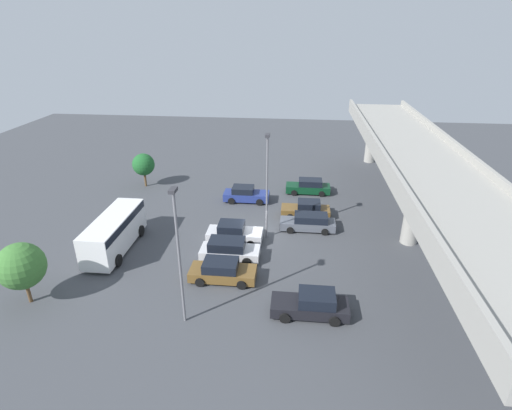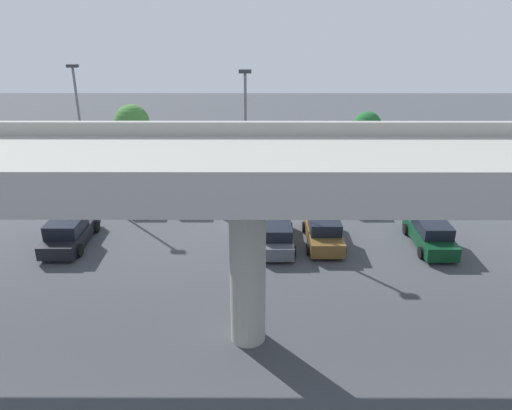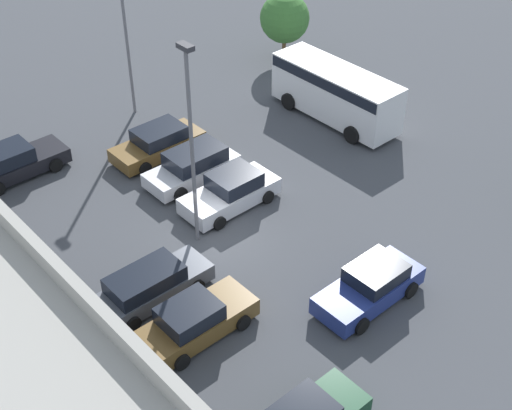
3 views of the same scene
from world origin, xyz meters
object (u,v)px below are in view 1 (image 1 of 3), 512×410
Objects in this scene: parked_car_5 at (229,250)px; lamp_post_near_aisle at (178,249)px; parked_car_0 at (309,187)px; shuttle_bus at (114,231)px; parked_car_4 at (234,233)px; tree_front_left at (143,165)px; parked_car_6 at (222,271)px; parked_car_1 at (246,194)px; parked_car_7 at (312,304)px; parked_car_3 at (309,222)px; tree_front_centre at (21,266)px; parked_car_2 at (306,210)px; lamp_post_mid_lot at (267,180)px.

lamp_post_near_aisle reaches higher than parked_car_5.
shuttle_bus is (13.40, -15.67, 0.97)m from parked_car_0.
tree_front_left reaches higher than parked_car_4.
shuttle_bus is (-3.28, -9.31, 0.98)m from parked_car_6.
parked_car_7 reaches higher than parked_car_1.
tree_front_centre is (12.03, -18.39, 2.05)m from parked_car_3.
parked_car_5 is at bearing 89.93° from parked_car_6.
shuttle_bus is (-0.42, -9.32, 0.93)m from parked_car_5.
parked_car_7 is at bearing 42.18° from tree_front_left.
parked_car_2 is at bearing -86.21° from parked_car_3.
shuttle_bus is 0.85× the size of lamp_post_mid_lot.
parked_car_5 is 0.51× the size of lamp_post_mid_lot.
parked_car_4 is at bearing 40.81° from parked_car_2.
lamp_post_mid_lot is 17.91m from tree_front_left.
shuttle_bus is (-6.38, -15.55, 0.96)m from parked_car_7.
tree_front_centre is at bearing -22.05° from shuttle_bus.
parked_car_4 reaches higher than parked_car_6.
tree_front_centre is (20.57, -0.37, 0.23)m from tree_front_left.
lamp_post_mid_lot reaches higher than parked_car_3.
parked_car_1 is at bearing 76.00° from tree_front_left.
parked_car_0 is at bearing 159.81° from lamp_post_mid_lot.
lamp_post_near_aisle is at bearing 69.57° from parked_car_0.
tree_front_centre is at bearing 47.82° from parked_car_0.
parked_car_6 is 6.97m from parked_car_7.
tree_front_centre is (7.05, -2.85, 1.07)m from shuttle_bus.
parked_car_0 is at bearing 137.82° from tree_front_centre.
tree_front_centre is (14.64, -18.22, 2.05)m from parked_car_2.
parked_car_3 is at bearing 40.98° from parked_car_5.
parked_car_4 is at bearing -54.25° from parked_car_7.
parked_car_3 is 1.05× the size of parked_car_5.
parked_car_4 is 1.23× the size of tree_front_left.
parked_car_1 is at bearing 23.36° from parked_car_0.
parked_car_1 is at bearing -41.66° from parked_car_3.
parked_car_1 is 0.51× the size of lamp_post_mid_lot.
parked_car_3 is 11.36m from parked_car_7.
lamp_post_near_aisle reaches higher than tree_front_centre.
lamp_post_mid_lot is at bearing 19.03° from parked_car_4.
parked_car_2 is 17.17m from shuttle_bus.
parked_car_6 is 0.53× the size of lamp_post_near_aisle.
parked_car_4 is at bearing 127.73° from tree_front_centre.
parked_car_4 reaches higher than parked_car_7.
tree_front_centre is (20.44, -18.52, 2.04)m from parked_car_0.
shuttle_bus is 13.78m from tree_front_left.
parked_car_7 is at bearing -54.25° from parked_car_4.
parked_car_5 is 0.97× the size of parked_car_6.
tree_front_centre is (0.66, -18.41, 2.03)m from parked_car_7.
parked_car_1 is 14.09m from shuttle_bus.
parked_car_5 is (5.41, -6.22, 0.05)m from parked_car_3.
lamp_post_near_aisle is (7.37, -1.54, 4.34)m from parked_car_5.
parked_car_7 is 0.54× the size of lamp_post_mid_lot.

